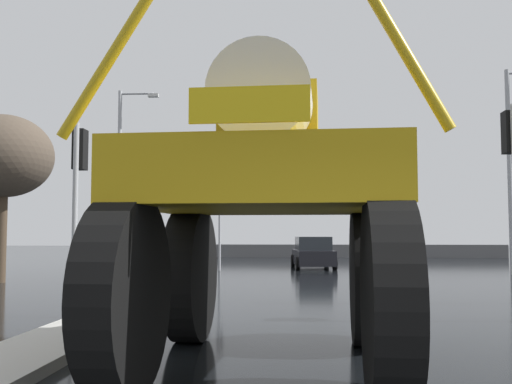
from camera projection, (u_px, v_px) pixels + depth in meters
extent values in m
plane|color=black|center=(306.00, 281.00, 20.80)|extent=(120.00, 120.00, 0.00)
cube|color=#B2AFA8|center=(51.00, 344.00, 8.60)|extent=(1.26, 7.36, 0.15)
cylinder|color=black|center=(191.00, 275.00, 9.31)|extent=(0.55, 2.07, 2.05)
cylinder|color=black|center=(367.00, 276.00, 9.00)|extent=(0.55, 2.07, 2.05)
cylinder|color=black|center=(125.00, 295.00, 6.23)|extent=(0.55, 2.07, 2.05)
cylinder|color=black|center=(389.00, 299.00, 5.92)|extent=(0.55, 2.07, 2.05)
cube|color=gold|center=(268.00, 183.00, 7.70)|extent=(3.39, 3.96, 0.71)
cube|color=#A98611|center=(270.00, 125.00, 8.15)|extent=(1.34, 1.31, 0.94)
cylinder|color=silver|center=(263.00, 101.00, 7.23)|extent=(1.25, 1.40, 1.18)
cylinder|color=gold|center=(115.00, 50.00, 6.26)|extent=(1.25, 0.18, 1.89)
cylinder|color=gold|center=(396.00, 36.00, 5.93)|extent=(1.13, 0.18, 1.96)
cube|color=yellow|center=(249.00, 105.00, 5.83)|extent=(1.20, 0.10, 0.36)
cube|color=black|center=(313.00, 257.00, 28.79)|extent=(2.06, 4.24, 0.70)
cube|color=#23282D|center=(313.00, 243.00, 28.68)|extent=(1.74, 2.23, 0.64)
cylinder|color=black|center=(293.00, 261.00, 30.10)|extent=(0.23, 0.61, 0.60)
cylinder|color=black|center=(326.00, 261.00, 30.14)|extent=(0.23, 0.61, 0.60)
cylinder|color=black|center=(298.00, 263.00, 27.40)|extent=(0.23, 0.61, 0.60)
cylinder|color=black|center=(335.00, 263.00, 27.44)|extent=(0.23, 0.61, 0.60)
cylinder|color=#A8AAAF|center=(75.00, 219.00, 12.03)|extent=(0.11, 0.11, 3.92)
cube|color=black|center=(80.00, 150.00, 12.34)|extent=(0.24, 0.32, 0.84)
sphere|color=red|center=(84.00, 138.00, 12.55)|extent=(0.17, 0.17, 0.17)
sphere|color=#3C2403|center=(83.00, 151.00, 12.53)|extent=(0.17, 0.17, 0.17)
sphere|color=black|center=(83.00, 164.00, 12.51)|extent=(0.17, 0.17, 0.17)
cube|color=black|center=(510.00, 132.00, 11.79)|extent=(0.24, 0.32, 0.84)
sphere|color=red|center=(506.00, 121.00, 12.00)|extent=(0.17, 0.17, 0.17)
sphere|color=#3C2403|center=(506.00, 134.00, 11.98)|extent=(0.17, 0.17, 0.17)
sphere|color=black|center=(507.00, 147.00, 11.96)|extent=(0.17, 0.17, 0.17)
cylinder|color=#A8AAAF|center=(220.00, 228.00, 27.04)|extent=(0.11, 0.11, 3.82)
cube|color=black|center=(220.00, 198.00, 27.35)|extent=(0.24, 0.32, 0.84)
sphere|color=red|center=(221.00, 192.00, 27.56)|extent=(0.17, 0.17, 0.17)
sphere|color=#3C2403|center=(221.00, 198.00, 27.54)|extent=(0.17, 0.17, 0.17)
sphere|color=black|center=(221.00, 204.00, 27.52)|extent=(0.17, 0.17, 0.17)
cylinder|color=#A8AAAF|center=(206.00, 234.00, 27.06)|extent=(0.11, 0.11, 3.28)
cube|color=black|center=(207.00, 210.00, 27.35)|extent=(0.24, 0.32, 0.84)
sphere|color=red|center=(208.00, 204.00, 27.56)|extent=(0.17, 0.17, 0.17)
sphere|color=#3C2403|center=(208.00, 210.00, 27.54)|extent=(0.17, 0.17, 0.17)
sphere|color=black|center=(208.00, 216.00, 27.52)|extent=(0.17, 0.17, 0.17)
cylinder|color=#A8AAAF|center=(119.00, 179.00, 28.51)|extent=(0.18, 0.18, 8.56)
cylinder|color=#A8AAAF|center=(137.00, 94.00, 28.75)|extent=(1.62, 0.10, 0.10)
cube|color=silver|center=(153.00, 95.00, 28.69)|extent=(0.50, 0.24, 0.16)
cylinder|color=#A8AAAF|center=(510.00, 171.00, 24.28)|extent=(0.18, 0.18, 8.41)
cylinder|color=#473828|center=(1.00, 236.00, 20.40)|extent=(0.34, 0.34, 3.17)
ellipsoid|color=brown|center=(4.00, 156.00, 20.59)|extent=(3.36, 3.36, 2.86)
cube|color=#59595B|center=(301.00, 251.00, 41.87)|extent=(28.43, 0.24, 0.90)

